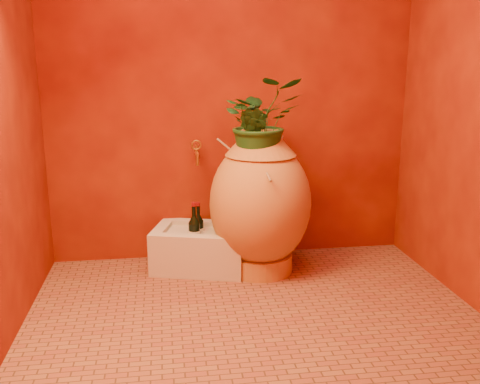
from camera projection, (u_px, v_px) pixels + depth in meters
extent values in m
plane|color=brown|center=(255.00, 316.00, 2.95)|extent=(2.50, 2.50, 0.00)
cube|color=#611005|center=(231.00, 79.00, 3.60)|extent=(2.50, 0.02, 2.50)
cylinder|color=#AF7331|center=(260.00, 261.00, 3.58)|extent=(0.54, 0.54, 0.12)
ellipsoid|color=#AF7331|center=(260.00, 203.00, 3.48)|extent=(0.82, 0.82, 0.83)
cone|color=#AF7331|center=(261.00, 145.00, 3.39)|extent=(0.56, 0.56, 0.12)
torus|color=#AF7331|center=(261.00, 134.00, 3.37)|extent=(0.35, 0.35, 0.05)
cylinder|color=olive|center=(249.00, 165.00, 3.36)|extent=(0.39, 0.33, 0.30)
cylinder|color=olive|center=(261.00, 161.00, 3.29)|extent=(0.05, 0.44, 0.17)
cylinder|color=olive|center=(279.00, 157.00, 3.34)|extent=(0.13, 0.35, 0.23)
cube|color=beige|center=(201.00, 250.00, 3.60)|extent=(0.70, 0.56, 0.25)
cube|color=beige|center=(198.00, 223.00, 3.73)|extent=(0.60, 0.24, 0.03)
cube|color=beige|center=(202.00, 238.00, 3.41)|extent=(0.60, 0.24, 0.03)
cube|color=beige|center=(160.00, 232.00, 3.53)|extent=(0.15, 0.27, 0.03)
cube|color=beige|center=(239.00, 228.00, 3.61)|extent=(0.15, 0.27, 0.03)
cylinder|color=black|center=(194.00, 236.00, 3.52)|extent=(0.07, 0.07, 0.18)
cone|color=black|center=(194.00, 220.00, 3.49)|extent=(0.07, 0.07, 0.05)
cylinder|color=black|center=(194.00, 211.00, 3.47)|extent=(0.03, 0.03, 0.07)
cylinder|color=maroon|center=(194.00, 204.00, 3.46)|extent=(0.03, 0.03, 0.02)
cylinder|color=silver|center=(194.00, 236.00, 3.52)|extent=(0.08, 0.08, 0.08)
cylinder|color=black|center=(199.00, 233.00, 3.61)|extent=(0.07, 0.07, 0.16)
cone|color=black|center=(198.00, 218.00, 3.58)|extent=(0.07, 0.07, 0.05)
cylinder|color=black|center=(198.00, 210.00, 3.57)|extent=(0.02, 0.02, 0.06)
cylinder|color=maroon|center=(198.00, 204.00, 3.56)|extent=(0.03, 0.03, 0.02)
cylinder|color=silver|center=(199.00, 233.00, 3.61)|extent=(0.07, 0.07, 0.07)
cylinder|color=black|center=(220.00, 228.00, 3.65)|extent=(0.08, 0.08, 0.20)
cone|color=black|center=(220.00, 211.00, 3.62)|extent=(0.08, 0.08, 0.05)
cylinder|color=black|center=(220.00, 202.00, 3.61)|extent=(0.03, 0.03, 0.08)
cylinder|color=maroon|center=(220.00, 195.00, 3.60)|extent=(0.03, 0.03, 0.03)
cylinder|color=silver|center=(220.00, 228.00, 3.65)|extent=(0.09, 0.09, 0.09)
cylinder|color=#AC8427|center=(196.00, 152.00, 3.62)|extent=(0.02, 0.14, 0.02)
cylinder|color=#AC8427|center=(197.00, 160.00, 3.57)|extent=(0.02, 0.02, 0.08)
torus|color=#AC8427|center=(196.00, 145.00, 3.61)|extent=(0.07, 0.01, 0.07)
cylinder|color=#AC8427|center=(196.00, 149.00, 3.62)|extent=(0.01, 0.01, 0.05)
imported|color=#19471C|center=(261.00, 121.00, 3.33)|extent=(0.53, 0.48, 0.55)
imported|color=#19471C|center=(251.00, 137.00, 3.33)|extent=(0.26, 0.26, 0.37)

